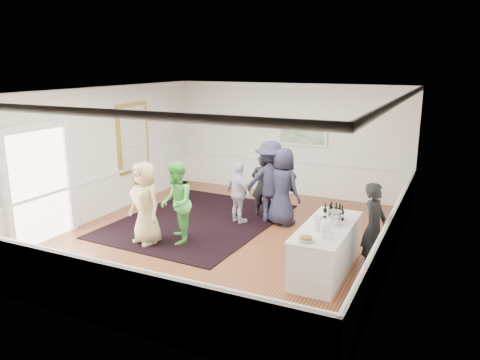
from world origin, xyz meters
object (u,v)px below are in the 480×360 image
at_px(guest_lilac, 239,193).
at_px(guest_green, 176,203).
at_px(guest_dark_b, 263,185).
at_px(guest_navy, 283,187).
at_px(ice_bucket, 335,218).
at_px(serving_table, 326,249).
at_px(guest_tan, 145,203).
at_px(bartender, 374,227).
at_px(nut_bowl, 306,239).
at_px(guest_dark_a, 270,182).

bearing_deg(guest_lilac, guest_green, 96.85).
bearing_deg(guest_dark_b, guest_navy, 137.60).
xyz_separation_m(guest_lilac, guest_navy, (0.98, 0.36, 0.18)).
relative_size(guest_navy, ice_bucket, 7.09).
xyz_separation_m(guest_green, guest_lilac, (0.65, 1.70, -0.14)).
distance_m(serving_table, guest_dark_b, 3.42).
xyz_separation_m(guest_tan, guest_navy, (2.19, 2.39, 0.03)).
relative_size(bartender, guest_lilac, 1.13).
relative_size(guest_lilac, guest_navy, 0.80).
bearing_deg(bartender, guest_green, 107.47).
height_order(bartender, guest_tan, guest_tan).
distance_m(serving_table, guest_navy, 2.74).
height_order(guest_lilac, nut_bowl, guest_lilac).
relative_size(guest_green, guest_lilac, 1.19).
bearing_deg(guest_green, guest_dark_b, 126.04).
bearing_deg(serving_table, guest_lilac, 145.85).
height_order(serving_table, guest_dark_a, guest_dark_a).
relative_size(guest_dark_a, nut_bowl, 7.67).
distance_m(guest_green, nut_bowl, 3.30).
distance_m(bartender, guest_dark_a, 3.24).
xyz_separation_m(guest_navy, ice_bucket, (1.74, -1.97, 0.09)).
height_order(guest_dark_a, guest_dark_b, guest_dark_a).
xyz_separation_m(guest_green, guest_dark_b, (0.97, 2.42, -0.09)).
height_order(guest_dark_a, nut_bowl, guest_dark_a).
bearing_deg(nut_bowl, guest_navy, 116.98).
relative_size(serving_table, guest_green, 1.26).
relative_size(bartender, nut_bowl, 6.46).
bearing_deg(nut_bowl, bartender, 57.93).
relative_size(serving_table, guest_navy, 1.20).
bearing_deg(guest_dark_b, guest_tan, 47.27).
bearing_deg(guest_green, guest_navy, 109.54).
height_order(guest_dark_b, nut_bowl, guest_dark_b).
distance_m(guest_tan, nut_bowl, 3.77).
bearing_deg(nut_bowl, guest_lilac, 133.39).
height_order(serving_table, guest_tan, guest_tan).
relative_size(ice_bucket, nut_bowl, 1.01).
height_order(guest_green, guest_navy, guest_navy).
xyz_separation_m(bartender, guest_dark_b, (-3.05, 2.00, -0.04)).
relative_size(serving_table, guest_lilac, 1.50).
xyz_separation_m(guest_dark_b, ice_bucket, (2.39, -2.33, 0.22)).
distance_m(guest_lilac, guest_navy, 1.05).
xyz_separation_m(guest_green, nut_bowl, (3.16, -0.95, 0.06)).
bearing_deg(guest_dark_b, guest_lilac, 52.44).
bearing_deg(guest_dark_a, ice_bucket, 107.56).
height_order(guest_navy, nut_bowl, guest_navy).
distance_m(guest_green, guest_dark_b, 2.61).
height_order(guest_dark_a, ice_bucket, guest_dark_a).
relative_size(guest_tan, guest_navy, 0.96).
xyz_separation_m(serving_table, guest_tan, (-3.84, -0.25, 0.44)).
distance_m(bartender, nut_bowl, 1.62).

